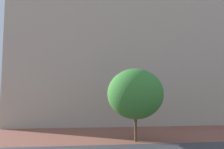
% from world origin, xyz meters
% --- Properties ---
extents(landmark_building, '(28.90, 11.20, 32.85)m').
position_xyz_m(landmark_building, '(3.27, 29.66, 10.72)').
color(landmark_building, '#B2A893').
rests_on(landmark_building, ground_plane).
extents(tree_curb_far, '(4.65, 4.65, 5.97)m').
position_xyz_m(tree_curb_far, '(2.82, 15.17, 3.88)').
color(tree_curb_far, brown).
rests_on(tree_curb_far, ground_plane).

